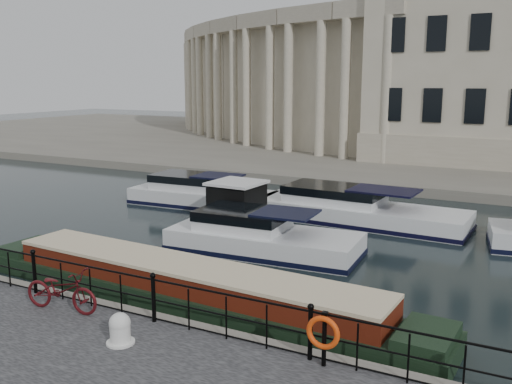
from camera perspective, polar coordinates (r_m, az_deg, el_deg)
ground_plane at (r=16.04m, az=-5.02°, el=-11.66°), size 160.00×160.00×0.00m
far_bank at (r=52.34m, az=18.81°, el=4.11°), size 120.00×42.00×0.55m
railing at (r=13.90m, az=-10.22°, el=-10.16°), size 24.14×0.14×1.22m
civic_building at (r=47.95m, az=17.28°, el=11.71°), size 53.55×31.84×16.85m
bicycle at (r=15.11m, az=-18.89°, el=-9.24°), size 2.17×0.96×1.10m
mooring_bollard at (r=13.10m, az=-13.44°, el=-13.19°), size 0.63×0.63×0.70m
life_ring_post at (r=11.72m, az=6.74°, el=-13.87°), size 0.71×0.19×1.15m
narrowboat at (r=16.31m, az=-6.92°, el=-9.92°), size 14.74×2.69×1.54m
harbour_hut at (r=23.60m, az=-1.91°, el=-1.69°), size 2.86×2.43×2.17m
cabin_cruisers at (r=24.37m, az=7.28°, el=-2.77°), size 23.71×9.10×1.99m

